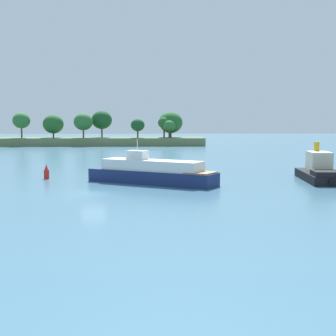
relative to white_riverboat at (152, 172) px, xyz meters
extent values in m
plane|color=teal|center=(-6.26, -8.00, -1.37)|extent=(400.00, 400.00, 0.00)
cube|color=#66754C|center=(-17.82, 86.93, -0.24)|extent=(66.24, 12.06, 2.26)
cylinder|color=#513823|center=(-36.91, 85.21, 2.37)|extent=(0.44, 0.44, 2.96)
ellipsoid|color=#2D6B33|center=(-36.91, 85.21, 5.82)|extent=(4.94, 4.94, 4.45)
cylinder|color=#513823|center=(-28.21, 86.82, 1.65)|extent=(0.44, 0.44, 1.52)
ellipsoid|color=#235B28|center=(-28.21, 86.82, 4.78)|extent=(5.94, 5.94, 5.35)
cylinder|color=#513823|center=(-19.34, 84.93, 2.09)|extent=(0.44, 0.44, 2.41)
ellipsoid|color=#2D6B33|center=(-19.34, 84.93, 5.45)|extent=(5.39, 5.39, 4.85)
cylinder|color=#513823|center=(-14.39, 88.42, 2.25)|extent=(0.44, 0.44, 2.72)
ellipsoid|color=#194C23|center=(-14.39, 88.42, 5.97)|extent=(5.91, 5.91, 5.32)
cylinder|color=#513823|center=(-3.84, 85.73, 1.91)|extent=(0.44, 0.44, 2.04)
ellipsoid|color=#194C23|center=(-3.84, 85.73, 4.51)|extent=(3.96, 3.96, 3.56)
cylinder|color=#513823|center=(3.78, 86.34, 2.32)|extent=(0.44, 0.44, 2.85)
ellipsoid|color=#235B28|center=(3.78, 86.34, 5.18)|extent=(3.60, 3.60, 3.24)
cylinder|color=#513823|center=(5.20, 84.93, 1.85)|extent=(0.44, 0.44, 1.93)
ellipsoid|color=#2D6B33|center=(5.20, 84.93, 4.26)|extent=(3.61, 3.61, 3.25)
cylinder|color=#513823|center=(5.44, 89.49, 2.01)|extent=(0.44, 0.44, 2.24)
ellipsoid|color=#2D6B33|center=(5.44, 89.49, 5.57)|extent=(6.10, 6.10, 5.49)
cylinder|color=#513823|center=(5.81, 88.30, 1.69)|extent=(0.44, 0.44, 1.59)
ellipsoid|color=#235B28|center=(5.81, 88.30, 5.21)|extent=(6.83, 6.83, 6.15)
cube|color=navy|center=(-0.01, 0.00, -0.57)|extent=(16.11, 11.60, 1.61)
cube|color=white|center=(-0.01, 0.00, 0.88)|extent=(12.69, 9.27, 1.30)
cube|color=white|center=(-1.79, 1.06, 2.08)|extent=(2.90, 2.64, 1.10)
cube|color=#937551|center=(5.69, -3.38, 0.31)|extent=(4.24, 4.35, 0.16)
cylinder|color=silver|center=(-1.79, 1.06, 3.33)|extent=(0.10, 0.10, 1.40)
cube|color=black|center=(21.45, 2.09, -0.82)|extent=(4.90, 12.02, 1.10)
cube|color=black|center=(21.11, -2.01, 0.03)|extent=(3.82, 3.57, 0.60)
cube|color=beige|center=(21.47, 2.39, 1.03)|extent=(2.90, 4.30, 2.60)
cylinder|color=gold|center=(21.59, 3.84, 2.93)|extent=(0.70, 0.70, 1.20)
cylinder|color=black|center=(20.96, -3.86, -0.71)|extent=(0.72, 0.36, 0.70)
cylinder|color=red|center=(-13.91, 5.39, -0.77)|extent=(0.70, 0.70, 1.20)
cone|color=red|center=(-13.91, 5.39, 0.18)|extent=(0.49, 0.49, 0.70)
camera|label=1|loc=(-0.13, -62.34, 6.72)|focal=54.79mm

